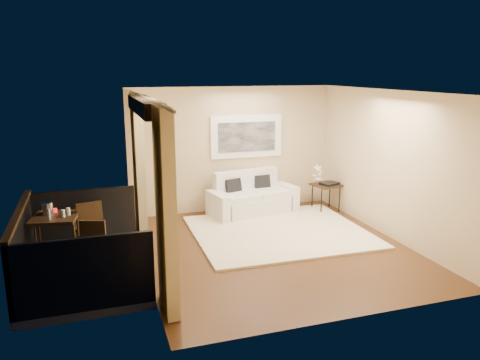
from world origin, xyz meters
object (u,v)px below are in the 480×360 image
bistro_table (55,221)px  balcony_chair_far (89,225)px  side_table (326,187)px  ice_bucket (47,208)px  sofa (251,198)px  balcony_chair_near (92,246)px  orchid (318,174)px

bistro_table → balcony_chair_far: balcony_chair_far is taller
side_table → ice_bucket: (-5.59, -1.18, 0.36)m
sofa → side_table: size_ratio=3.11×
balcony_chair_far → balcony_chair_near: (0.03, -0.91, -0.05)m
balcony_chair_far → bistro_table: bearing=4.6°
side_table → balcony_chair_far: bearing=-167.2°
side_table → ice_bucket: bearing=-168.1°
sofa → balcony_chair_near: 4.09m
bistro_table → balcony_chair_near: bearing=-54.1°
orchid → bistro_table: 5.52m
sofa → side_table: bearing=-22.8°
balcony_chair_near → ice_bucket: (-0.64, 0.85, 0.40)m
sofa → balcony_chair_near: sofa is taller
side_table → orchid: size_ratio=1.48×
bistro_table → balcony_chair_far: size_ratio=0.84×
side_table → orchid: bearing=145.1°
sofa → side_table: 1.67m
bistro_table → ice_bucket: (-0.11, 0.12, 0.18)m
sofa → bistro_table: size_ratio=2.51×
balcony_chair_far → balcony_chair_near: size_ratio=1.09×
bistro_table → balcony_chair_near: 0.93m
orchid → ice_bucket: 5.59m
sofa → bistro_table: bearing=-168.5°
balcony_chair_near → balcony_chair_far: bearing=109.8°
bistro_table → orchid: bearing=14.8°
side_table → balcony_chair_near: balcony_chair_near is taller
ice_bucket → balcony_chair_far: bearing=4.9°
sofa → ice_bucket: (-3.97, -1.51, 0.58)m
side_table → bistro_table: 5.64m
orchid → balcony_chair_near: size_ratio=0.50×
bistro_table → balcony_chair_far: (0.50, 0.17, -0.17)m
ice_bucket → orchid: bearing=13.3°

